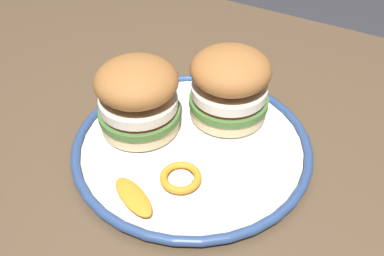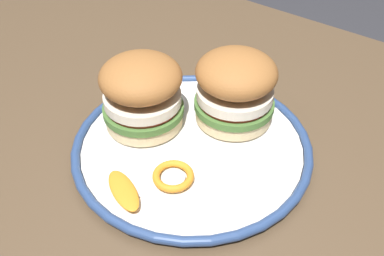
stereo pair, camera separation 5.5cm
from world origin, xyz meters
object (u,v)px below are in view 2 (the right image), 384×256
(dining_table, at_px, (169,187))
(dinner_plate, at_px, (192,145))
(sandwich_half_right, at_px, (235,87))
(sandwich_half_left, at_px, (143,91))

(dining_table, bearing_deg, dinner_plate, -166.79)
(dinner_plate, distance_m, sandwich_half_right, 0.10)
(dining_table, distance_m, dinner_plate, 0.11)
(dinner_plate, bearing_deg, dining_table, 13.21)
(dinner_plate, distance_m, sandwich_half_left, 0.10)
(sandwich_half_left, relative_size, sandwich_half_right, 1.04)
(sandwich_half_left, height_order, sandwich_half_right, same)
(dinner_plate, bearing_deg, sandwich_half_left, 4.51)
(dining_table, xyz_separation_m, sandwich_half_left, (0.04, -0.00, 0.16))
(dining_table, bearing_deg, sandwich_half_left, -3.67)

